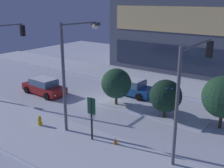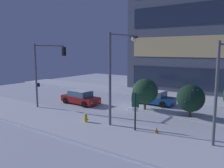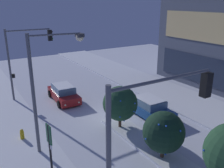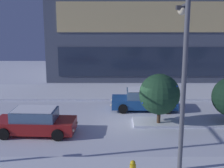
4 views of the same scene
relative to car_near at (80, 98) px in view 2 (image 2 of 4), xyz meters
The scene contains 15 objects.
ground 5.93m from the car_near, 18.11° to the left, with size 52.00×52.00×0.00m, color silver.
curb_strip_near 8.09m from the car_near, 46.07° to the right, with size 52.00×5.20×0.14m, color silver.
curb_strip_far 11.01m from the car_near, 59.42° to the left, with size 52.00×5.20×0.14m, color silver.
median_strip 10.35m from the car_near, ahead, with size 9.00×1.80×0.14m, color silver.
office_tower_main 24.27m from the car_near, 60.69° to the left, with size 24.82×10.31×25.55m.
car_near is the anchor object (origin of this frame).
car_far 8.11m from the car_near, 34.87° to the left, with size 4.72×2.20×1.49m.
traffic_light_corner_near_right 15.40m from the car_near, ahead, with size 0.32×4.91×6.48m.
traffic_light_corner_near_left 5.04m from the car_near, 132.71° to the right, with size 0.32×4.26×6.58m.
street_lamp_arched 9.17m from the car_near, 25.66° to the right, with size 0.78×3.12×7.25m.
fire_hydrant 7.22m from the car_near, 43.54° to the right, with size 0.48×0.26×0.83m.
parking_info_sign 10.53m from the car_near, 24.87° to the right, with size 0.55×0.12×2.90m.
decorated_tree_left_of_median 7.49m from the car_near, 11.51° to the left, with size 2.48×2.48×3.20m.
decorated_tree_right_of_median 11.79m from the car_near, ahead, with size 2.41×2.46×2.99m.
construction_cone 11.76m from the car_near, 20.06° to the right, with size 0.36×0.36×0.55m, color orange.
Camera 2 is at (12.07, -20.62, 5.93)m, focal length 37.67 mm.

